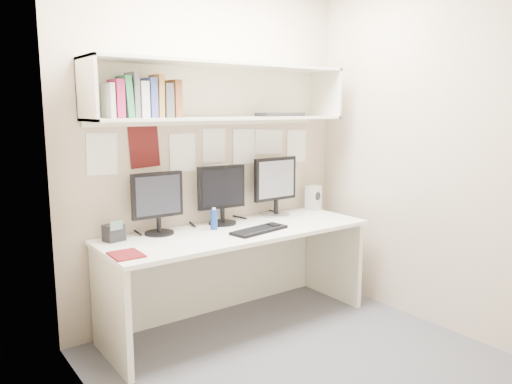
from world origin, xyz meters
TOP-DOWN VIEW (x-y plane):
  - floor at (0.00, 0.00)m, footprint 2.40×2.00m
  - wall_back at (0.00, 1.00)m, footprint 2.40×0.02m
  - wall_front at (0.00, -1.00)m, footprint 2.40×0.02m
  - wall_left at (-1.20, 0.00)m, footprint 0.02×2.00m
  - wall_right at (1.20, 0.00)m, footprint 0.02×2.00m
  - desk at (0.00, 0.65)m, footprint 2.00×0.70m
  - overhead_hutch at (0.00, 0.86)m, footprint 2.00×0.38m
  - pinned_papers at (0.00, 0.99)m, footprint 1.92×0.01m
  - monitor_left at (-0.52, 0.87)m, footprint 0.37×0.21m
  - monitor_center at (0.01, 0.87)m, footprint 0.39×0.21m
  - monitor_right at (0.52, 0.87)m, footprint 0.41×0.23m
  - keyboard at (0.09, 0.51)m, footprint 0.47×0.24m
  - mouse at (0.24, 0.53)m, footprint 0.07×0.10m
  - speaker at (0.94, 0.86)m, footprint 0.13×0.13m
  - blue_bottle at (-0.13, 0.75)m, footprint 0.05×0.05m
  - maroon_notebook at (-0.90, 0.49)m, footprint 0.18×0.22m
  - desk_phone at (-0.84, 0.86)m, footprint 0.14×0.13m
  - book_stack at (-0.62, 0.81)m, footprint 0.49×0.18m
  - hutch_tray at (0.51, 0.79)m, footprint 0.41×0.18m

SIDE VIEW (x-z plane):
  - floor at x=0.00m, z-range -0.01..0.01m
  - desk at x=0.00m, z-range 0.00..0.73m
  - maroon_notebook at x=-0.90m, z-range 0.73..0.74m
  - keyboard at x=0.09m, z-range 0.73..0.75m
  - mouse at x=0.24m, z-range 0.73..0.76m
  - desk_phone at x=-0.84m, z-range 0.71..0.86m
  - blue_bottle at x=-0.13m, z-range 0.73..0.89m
  - speaker at x=0.94m, z-range 0.73..0.94m
  - monitor_left at x=-0.52m, z-range 0.75..1.19m
  - monitor_center at x=0.01m, z-range 0.75..1.20m
  - monitor_right at x=0.52m, z-range 0.75..1.23m
  - pinned_papers at x=0.00m, z-range 1.01..1.49m
  - wall_back at x=0.00m, z-range 0.00..2.60m
  - wall_front at x=0.00m, z-range 0.00..2.60m
  - wall_left at x=-1.20m, z-range 0.00..2.60m
  - wall_right at x=1.20m, z-range 0.00..2.60m
  - hutch_tray at x=0.51m, z-range 1.54..1.57m
  - book_stack at x=-0.62m, z-range 1.52..1.81m
  - overhead_hutch at x=0.00m, z-range 1.52..1.92m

